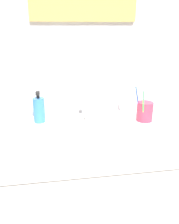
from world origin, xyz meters
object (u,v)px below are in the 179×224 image
(toothbrush_cup, at_px, (145,111))
(toothbrush_blue, at_px, (137,99))
(toothbrush_green, at_px, (143,102))
(soap_dispenser, at_px, (39,110))
(faucet, at_px, (85,110))

(toothbrush_cup, bearing_deg, toothbrush_blue, 179.09)
(toothbrush_green, relative_size, soap_dispenser, 1.18)
(toothbrush_green, bearing_deg, soap_dispenser, 168.19)
(toothbrush_blue, bearing_deg, faucet, 163.19)
(toothbrush_cup, distance_m, soap_dispenser, 0.54)
(faucet, height_order, toothbrush_cup, faucet)
(faucet, bearing_deg, toothbrush_cup, -14.59)
(toothbrush_green, bearing_deg, toothbrush_cup, 53.74)
(toothbrush_cup, xyz_separation_m, toothbrush_green, (-0.03, -0.04, 0.06))
(toothbrush_cup, height_order, soap_dispenser, soap_dispenser)
(toothbrush_green, bearing_deg, toothbrush_blue, 111.40)
(toothbrush_blue, bearing_deg, soap_dispenser, 172.29)
(toothbrush_blue, distance_m, soap_dispenser, 0.50)
(faucet, distance_m, soap_dispenser, 0.24)
(soap_dispenser, bearing_deg, toothbrush_green, -11.81)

